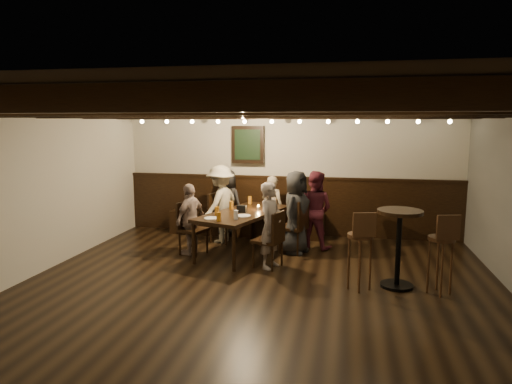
% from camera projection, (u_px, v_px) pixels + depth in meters
% --- Properties ---
extents(room, '(7.00, 7.00, 7.00)m').
position_uv_depth(room, '(263.00, 188.00, 7.69)').
color(room, black).
rests_on(room, ground).
extents(dining_table, '(1.38, 2.05, 0.70)m').
position_uv_depth(dining_table, '(243.00, 215.00, 7.57)').
color(dining_table, black).
rests_on(dining_table, floor).
extents(chair_left_near, '(0.52, 0.52, 0.90)m').
position_uv_depth(chair_left_near, '(222.00, 227.00, 8.36)').
color(chair_left_near, black).
rests_on(chair_left_near, floor).
extents(chair_left_far, '(0.50, 0.50, 0.87)m').
position_uv_depth(chair_left_far, '(193.00, 238.00, 7.59)').
color(chair_left_far, black).
rests_on(chair_left_far, floor).
extents(chair_right_near, '(0.52, 0.52, 0.90)m').
position_uv_depth(chair_right_near, '(294.00, 236.00, 7.66)').
color(chair_right_near, black).
rests_on(chair_right_near, floor).
extents(chair_right_far, '(0.50, 0.50, 0.86)m').
position_uv_depth(chair_right_far, '(269.00, 250.00, 6.89)').
color(chair_right_far, black).
rests_on(chair_right_far, floor).
extents(person_bench_left, '(0.72, 0.58, 1.28)m').
position_uv_depth(person_bench_left, '(227.00, 203.00, 8.78)').
color(person_bench_left, black).
rests_on(person_bench_left, floor).
extents(person_bench_centre, '(0.51, 0.41, 1.20)m').
position_uv_depth(person_bench_centre, '(272.00, 208.00, 8.48)').
color(person_bench_centre, gray).
rests_on(person_bench_centre, floor).
extents(person_bench_right, '(0.78, 0.69, 1.35)m').
position_uv_depth(person_bench_right, '(314.00, 210.00, 7.90)').
color(person_bench_right, maroon).
rests_on(person_bench_right, floor).
extents(person_left_near, '(0.78, 1.03, 1.41)m').
position_uv_depth(person_left_near, '(221.00, 204.00, 8.31)').
color(person_left_near, '#AEA893').
rests_on(person_left_near, floor).
extents(person_left_far, '(0.49, 0.75, 1.19)m').
position_uv_depth(person_left_far, '(191.00, 219.00, 7.55)').
color(person_left_far, gray).
rests_on(person_left_far, floor).
extents(person_right_near, '(0.63, 0.78, 1.39)m').
position_uv_depth(person_right_near, '(296.00, 212.00, 7.59)').
color(person_right_near, black).
rests_on(person_right_near, floor).
extents(person_right_far, '(0.44, 0.55, 1.30)m').
position_uv_depth(person_right_far, '(271.00, 225.00, 6.82)').
color(person_right_far, gray).
rests_on(person_right_far, floor).
extents(pint_a, '(0.07, 0.07, 0.14)m').
position_uv_depth(pint_a, '(250.00, 200.00, 8.29)').
color(pint_a, '#BF7219').
rests_on(pint_a, dining_table).
extents(pint_b, '(0.07, 0.07, 0.14)m').
position_uv_depth(pint_b, '(275.00, 203.00, 7.99)').
color(pint_b, '#BF7219').
rests_on(pint_b, dining_table).
extents(pint_c, '(0.07, 0.07, 0.14)m').
position_uv_depth(pint_c, '(231.00, 205.00, 7.78)').
color(pint_c, '#BF7219').
rests_on(pint_c, dining_table).
extents(pint_d, '(0.07, 0.07, 0.14)m').
position_uv_depth(pint_d, '(265.00, 207.00, 7.58)').
color(pint_d, silver).
rests_on(pint_d, dining_table).
extents(pint_e, '(0.07, 0.07, 0.14)m').
position_uv_depth(pint_e, '(217.00, 211.00, 7.27)').
color(pint_e, '#BF7219').
rests_on(pint_e, dining_table).
extents(pint_f, '(0.07, 0.07, 0.14)m').
position_uv_depth(pint_f, '(236.00, 215.00, 6.98)').
color(pint_f, silver).
rests_on(pint_f, dining_table).
extents(pint_g, '(0.07, 0.07, 0.14)m').
position_uv_depth(pint_g, '(219.00, 217.00, 6.84)').
color(pint_g, '#BF7219').
rests_on(pint_g, dining_table).
extents(plate_near, '(0.24, 0.24, 0.01)m').
position_uv_depth(plate_near, '(212.00, 218.00, 7.03)').
color(plate_near, white).
rests_on(plate_near, dining_table).
extents(plate_far, '(0.24, 0.24, 0.01)m').
position_uv_depth(plate_far, '(243.00, 216.00, 7.21)').
color(plate_far, white).
rests_on(plate_far, dining_table).
extents(condiment_caddy, '(0.15, 0.10, 0.12)m').
position_uv_depth(condiment_caddy, '(242.00, 209.00, 7.51)').
color(condiment_caddy, black).
rests_on(condiment_caddy, dining_table).
extents(candle, '(0.05, 0.05, 0.05)m').
position_uv_depth(candle, '(258.00, 208.00, 7.76)').
color(candle, beige).
rests_on(candle, dining_table).
extents(high_top_table, '(0.59, 0.59, 1.05)m').
position_uv_depth(high_top_table, '(399.00, 237.00, 6.00)').
color(high_top_table, black).
rests_on(high_top_table, floor).
extents(bar_stool_left, '(0.35, 0.37, 1.06)m').
position_uv_depth(bar_stool_left, '(360.00, 261.00, 5.94)').
color(bar_stool_left, '#362411').
rests_on(bar_stool_left, floor).
extents(bar_stool_right, '(0.35, 0.37, 1.06)m').
position_uv_depth(bar_stool_right, '(440.00, 264.00, 5.79)').
color(bar_stool_right, '#362411').
rests_on(bar_stool_right, floor).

